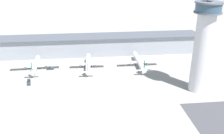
{
  "coord_description": "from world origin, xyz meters",
  "views": [
    {
      "loc": [
        -10.25,
        -169.17,
        86.32
      ],
      "look_at": [
        9.85,
        14.82,
        7.9
      ],
      "focal_mm": 40.0,
      "sensor_mm": 36.0,
      "label": 1
    }
  ],
  "objects_px": {
    "control_tower": "(203,44)",
    "airplane_gate_charlie": "(139,62)",
    "airplane_gate_alpha": "(35,65)",
    "service_truck_catering": "(29,82)",
    "service_truck_fuel": "(50,69)",
    "airplane_gate_bravo": "(88,63)"
  },
  "relations": [
    {
      "from": "airplane_gate_alpha",
      "to": "service_truck_catering",
      "type": "relative_size",
      "value": 4.78
    },
    {
      "from": "service_truck_catering",
      "to": "airplane_gate_alpha",
      "type": "bearing_deg",
      "value": 88.28
    },
    {
      "from": "control_tower",
      "to": "service_truck_catering",
      "type": "relative_size",
      "value": 7.97
    },
    {
      "from": "airplane_gate_charlie",
      "to": "service_truck_catering",
      "type": "height_order",
      "value": "airplane_gate_charlie"
    },
    {
      "from": "service_truck_catering",
      "to": "service_truck_fuel",
      "type": "distance_m",
      "value": 28.57
    },
    {
      "from": "control_tower",
      "to": "service_truck_catering",
      "type": "xyz_separation_m",
      "value": [
        -123.67,
        23.89,
        -34.07
      ]
    },
    {
      "from": "control_tower",
      "to": "airplane_gate_charlie",
      "type": "relative_size",
      "value": 1.67
    },
    {
      "from": "airplane_gate_bravo",
      "to": "service_truck_catering",
      "type": "bearing_deg",
      "value": -151.13
    },
    {
      "from": "control_tower",
      "to": "airplane_gate_charlie",
      "type": "xyz_separation_m",
      "value": [
        -32.49,
        48.76,
        -31.02
      ]
    },
    {
      "from": "service_truck_catering",
      "to": "service_truck_fuel",
      "type": "height_order",
      "value": "service_truck_catering"
    },
    {
      "from": "control_tower",
      "to": "airplane_gate_charlie",
      "type": "bearing_deg",
      "value": 123.68
    },
    {
      "from": "airplane_gate_bravo",
      "to": "airplane_gate_charlie",
      "type": "relative_size",
      "value": 0.97
    },
    {
      "from": "airplane_gate_bravo",
      "to": "airplane_gate_charlie",
      "type": "distance_m",
      "value": 45.29
    },
    {
      "from": "control_tower",
      "to": "service_truck_fuel",
      "type": "distance_m",
      "value": 125.81
    },
    {
      "from": "airplane_gate_charlie",
      "to": "service_truck_fuel",
      "type": "bearing_deg",
      "value": 179.62
    },
    {
      "from": "airplane_gate_charlie",
      "to": "service_truck_catering",
      "type": "distance_m",
      "value": 94.56
    },
    {
      "from": "service_truck_fuel",
      "to": "airplane_gate_alpha",
      "type": "bearing_deg",
      "value": 175.23
    },
    {
      "from": "airplane_gate_bravo",
      "to": "service_truck_catering",
      "type": "relative_size",
      "value": 4.62
    },
    {
      "from": "airplane_gate_charlie",
      "to": "airplane_gate_bravo",
      "type": "bearing_deg",
      "value": 179.44
    },
    {
      "from": "control_tower",
      "to": "airplane_gate_bravo",
      "type": "relative_size",
      "value": 1.72
    },
    {
      "from": "airplane_gate_bravo",
      "to": "service_truck_fuel",
      "type": "distance_m",
      "value": 32.97
    },
    {
      "from": "airplane_gate_bravo",
      "to": "service_truck_catering",
      "type": "distance_m",
      "value": 52.51
    }
  ]
}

